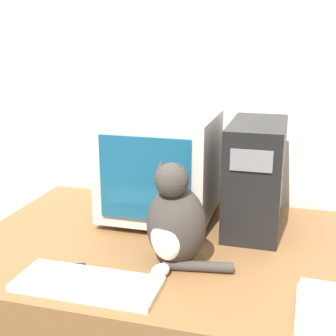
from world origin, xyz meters
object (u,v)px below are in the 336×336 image
at_px(crt_monitor, 161,166).
at_px(cat, 175,223).
at_px(computer_tower, 255,176).
at_px(book_stack, 327,308).
at_px(pen, 65,265).
at_px(keyboard, 87,284).

height_order(crt_monitor, cat, crt_monitor).
distance_m(crt_monitor, computer_tower, 0.37).
relative_size(crt_monitor, cat, 1.21).
bearing_deg(cat, book_stack, -7.93).
bearing_deg(crt_monitor, cat, -67.21).
xyz_separation_m(cat, pen, (-0.34, -0.11, -0.14)).
distance_m(computer_tower, book_stack, 0.64).
bearing_deg(book_stack, keyboard, -177.86).
relative_size(computer_tower, keyboard, 0.95).
bearing_deg(pen, cat, 18.24).
xyz_separation_m(keyboard, book_stack, (0.67, 0.03, 0.02)).
bearing_deg(book_stack, cat, 158.25).
bearing_deg(computer_tower, pen, -138.30).
height_order(cat, pen, cat).
height_order(keyboard, pen, keyboard).
bearing_deg(cat, pen, -147.93).
bearing_deg(pen, book_stack, -5.14).
bearing_deg(keyboard, crt_monitor, 84.63).
bearing_deg(cat, crt_monitor, 126.61).
relative_size(computer_tower, pen, 3.22).
bearing_deg(computer_tower, keyboard, -125.91).
bearing_deg(keyboard, pen, 142.21).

